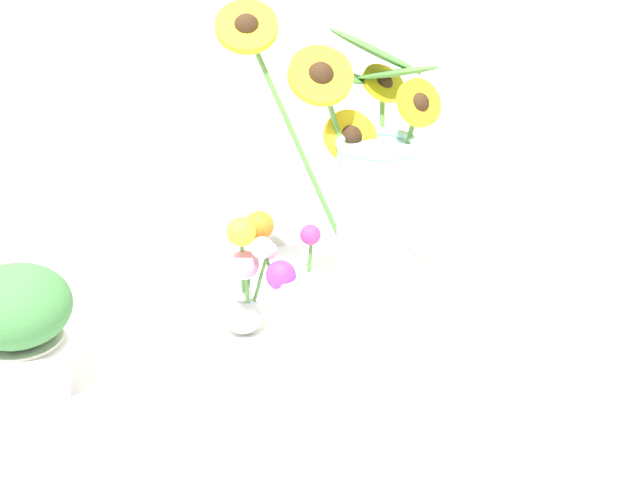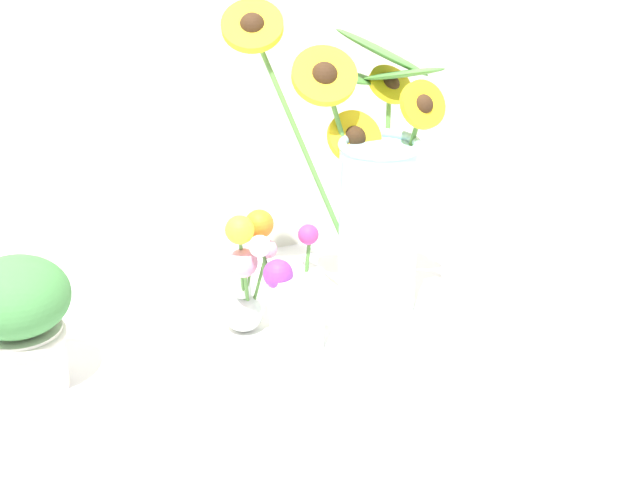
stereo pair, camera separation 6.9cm
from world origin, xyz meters
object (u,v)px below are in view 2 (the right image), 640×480
(vase_small_center, at_px, (294,304))
(vase_bulb_right, at_px, (246,275))
(potted_plant, at_px, (19,319))
(mason_jar_sunflowers, at_px, (372,199))
(serving_tray, at_px, (320,336))

(vase_small_center, distance_m, vase_bulb_right, 0.08)
(potted_plant, bearing_deg, vase_small_center, -13.31)
(mason_jar_sunflowers, relative_size, potted_plant, 2.41)
(vase_bulb_right, distance_m, potted_plant, 0.30)
(serving_tray, relative_size, vase_small_center, 2.76)
(vase_small_center, distance_m, potted_plant, 0.36)
(vase_bulb_right, bearing_deg, serving_tray, -17.23)
(mason_jar_sunflowers, xyz_separation_m, vase_bulb_right, (-0.19, 0.00, -0.08))
(mason_jar_sunflowers, relative_size, vase_small_center, 2.47)
(mason_jar_sunflowers, height_order, vase_bulb_right, mason_jar_sunflowers)
(vase_small_center, bearing_deg, potted_plant, 166.69)
(mason_jar_sunflowers, bearing_deg, vase_bulb_right, 179.99)
(mason_jar_sunflowers, xyz_separation_m, potted_plant, (-0.49, 0.02, -0.09))
(potted_plant, bearing_deg, vase_bulb_right, -3.43)
(mason_jar_sunflowers, height_order, potted_plant, mason_jar_sunflowers)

